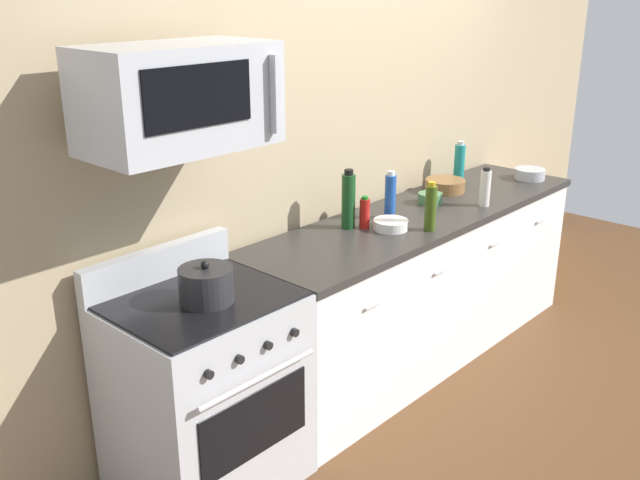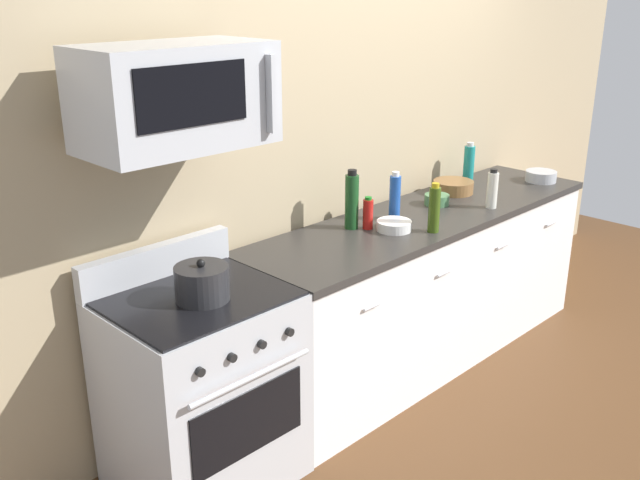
# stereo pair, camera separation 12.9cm
# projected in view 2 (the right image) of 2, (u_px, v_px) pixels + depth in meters

# --- Properties ---
(ground_plane) EXTENTS (6.70, 6.70, 0.00)m
(ground_plane) POSITION_uv_depth(u_px,v_px,m) (421.00, 354.00, 4.38)
(ground_plane) COLOR brown
(back_wall) EXTENTS (5.58, 0.10, 2.70)m
(back_wall) POSITION_uv_depth(u_px,v_px,m) (377.00, 128.00, 4.19)
(back_wall) COLOR tan
(back_wall) RESTS_ON ground_plane
(counter_unit) EXTENTS (2.49, 0.66, 0.92)m
(counter_unit) POSITION_uv_depth(u_px,v_px,m) (425.00, 286.00, 4.22)
(counter_unit) COLOR white
(counter_unit) RESTS_ON ground_plane
(range_oven) EXTENTS (0.76, 0.69, 1.07)m
(range_oven) POSITION_uv_depth(u_px,v_px,m) (202.00, 389.00, 3.14)
(range_oven) COLOR #B7BABF
(range_oven) RESTS_ON ground_plane
(microwave) EXTENTS (0.74, 0.44, 0.40)m
(microwave) POSITION_uv_depth(u_px,v_px,m) (176.00, 96.00, 2.73)
(microwave) COLOR #B7BABF
(bottle_soda_blue) EXTENTS (0.06, 0.06, 0.27)m
(bottle_soda_blue) POSITION_uv_depth(u_px,v_px,m) (395.00, 197.00, 3.91)
(bottle_soda_blue) COLOR #1E4CA5
(bottle_soda_blue) RESTS_ON countertop_slab
(bottle_sparkling_teal) EXTENTS (0.07, 0.07, 0.27)m
(bottle_sparkling_teal) POSITION_uv_depth(u_px,v_px,m) (469.00, 164.00, 4.60)
(bottle_sparkling_teal) COLOR #197F7A
(bottle_sparkling_teal) RESTS_ON countertop_slab
(bottle_olive_oil) EXTENTS (0.06, 0.06, 0.27)m
(bottle_olive_oil) POSITION_uv_depth(u_px,v_px,m) (434.00, 209.00, 3.71)
(bottle_olive_oil) COLOR #385114
(bottle_olive_oil) RESTS_ON countertop_slab
(bottle_vinegar_white) EXTENTS (0.06, 0.06, 0.23)m
(bottle_vinegar_white) POSITION_uv_depth(u_px,v_px,m) (492.00, 190.00, 4.11)
(bottle_vinegar_white) COLOR silver
(bottle_vinegar_white) RESTS_ON countertop_slab
(bottle_hot_sauce_red) EXTENTS (0.06, 0.06, 0.18)m
(bottle_hot_sauce_red) POSITION_uv_depth(u_px,v_px,m) (368.00, 214.00, 3.77)
(bottle_hot_sauce_red) COLOR #B21914
(bottle_hot_sauce_red) RESTS_ON countertop_slab
(bottle_wine_green) EXTENTS (0.07, 0.07, 0.32)m
(bottle_wine_green) POSITION_uv_depth(u_px,v_px,m) (352.00, 201.00, 3.76)
(bottle_wine_green) COLOR #19471E
(bottle_wine_green) RESTS_ON countertop_slab
(bowl_wooden_salad) EXTENTS (0.25, 0.25, 0.08)m
(bowl_wooden_salad) POSITION_uv_depth(u_px,v_px,m) (453.00, 186.00, 4.43)
(bowl_wooden_salad) COLOR brown
(bowl_wooden_salad) RESTS_ON countertop_slab
(bowl_steel_prep) EXTENTS (0.20, 0.20, 0.07)m
(bowl_steel_prep) POSITION_uv_depth(u_px,v_px,m) (541.00, 176.00, 4.69)
(bowl_steel_prep) COLOR #B2B5BA
(bowl_steel_prep) RESTS_ON countertop_slab
(bowl_green_glaze) EXTENTS (0.15, 0.15, 0.06)m
(bowl_green_glaze) POSITION_uv_depth(u_px,v_px,m) (437.00, 199.00, 4.20)
(bowl_green_glaze) COLOR #477A4C
(bowl_green_glaze) RESTS_ON countertop_slab
(bowl_white_ceramic) EXTENTS (0.19, 0.19, 0.05)m
(bowl_white_ceramic) POSITION_uv_depth(u_px,v_px,m) (394.00, 225.00, 3.77)
(bowl_white_ceramic) COLOR white
(bowl_white_ceramic) RESTS_ON countertop_slab
(stockpot) EXTENTS (0.23, 0.23, 0.18)m
(stockpot) POSITION_uv_depth(u_px,v_px,m) (202.00, 283.00, 2.93)
(stockpot) COLOR #262628
(stockpot) RESTS_ON range_oven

